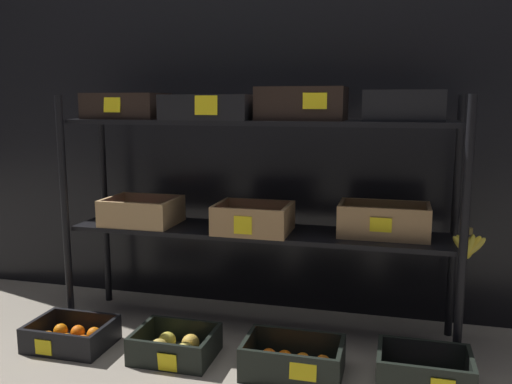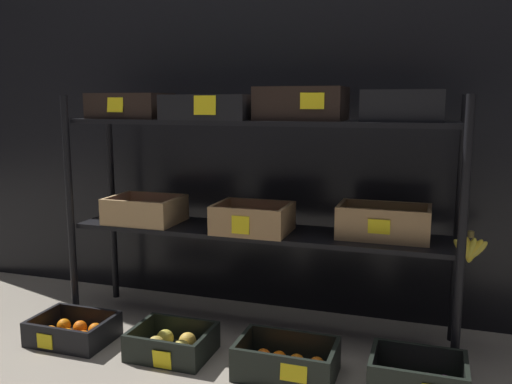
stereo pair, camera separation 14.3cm
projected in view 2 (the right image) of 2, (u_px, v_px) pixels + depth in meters
The scene contains 7 objects.
ground_plane at pixel (256, 330), 2.42m from camera, with size 10.00×10.00×0.00m, color gray.
storefront_wall at pixel (280, 105), 2.60m from camera, with size 4.05×0.12×1.99m, color black.
display_rack at pixel (261, 169), 2.28m from camera, with size 1.78×0.37×1.07m.
crate_ground_tangerine at pixel (73, 332), 2.30m from camera, with size 0.33×0.25×0.11m.
crate_ground_apple_gold at pixel (172, 344), 2.18m from camera, with size 0.32×0.26×0.11m.
crate_ground_center_tangerine at pixel (286, 363), 2.01m from camera, with size 0.37×0.24×0.13m.
crate_ground_plum at pixel (417, 382), 1.88m from camera, with size 0.33×0.24×0.14m.
Camera 2 is at (0.72, -2.17, 1.01)m, focal length 37.91 mm.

